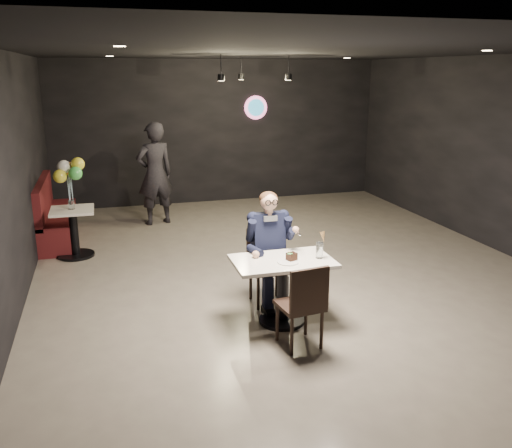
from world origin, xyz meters
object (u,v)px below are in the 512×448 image
object	(u,v)px
booth_bench	(57,210)
side_table	(74,232)
chair_near	(300,304)
balloon_vase	(72,205)
seated_man	(268,247)
chair_far	(268,268)
main_table	(282,291)
passerby	(155,174)
sundae_glass	(319,250)

from	to	relation	value
booth_bench	side_table	size ratio (longest dim) A/B	2.59
chair_near	balloon_vase	bearing A→B (deg)	115.89
chair_near	side_table	world-z (taller)	chair_near
seated_man	booth_bench	world-z (taller)	seated_man
chair_far	side_table	world-z (taller)	chair_far
side_table	booth_bench	bearing A→B (deg)	106.70
seated_man	side_table	xyz separation A→B (m)	(-2.33, 2.48, -0.32)
main_table	chair_near	world-z (taller)	chair_near
balloon_vase	passerby	xyz separation A→B (m)	(1.41, 1.55, 0.12)
seated_man	balloon_vase	distance (m)	3.40
side_table	passerby	xyz separation A→B (m)	(1.41, 1.55, 0.54)
balloon_vase	chair_far	bearing A→B (deg)	-46.82
main_table	chair_far	world-z (taller)	chair_far
seated_man	sundae_glass	bearing A→B (deg)	-56.00
booth_bench	balloon_vase	world-z (taller)	booth_bench
passerby	main_table	bearing A→B (deg)	86.32
main_table	side_table	size ratio (longest dim) A/B	1.39
main_table	seated_man	size ratio (longest dim) A/B	0.76
booth_bench	chair_far	bearing A→B (deg)	-52.94
chair_far	seated_man	size ratio (longest dim) A/B	0.64
main_table	passerby	distance (m)	4.71
main_table	side_table	xyz separation A→B (m)	(-2.33, 3.03, 0.02)
main_table	balloon_vase	world-z (taller)	balloon_vase
booth_bench	side_table	xyz separation A→B (m)	(0.30, -1.00, -0.12)
seated_man	booth_bench	size ratio (longest dim) A/B	0.70
booth_bench	side_table	bearing A→B (deg)	-73.30
booth_bench	passerby	bearing A→B (deg)	17.81
seated_man	passerby	world-z (taller)	passerby
side_table	passerby	world-z (taller)	passerby
main_table	passerby	xyz separation A→B (m)	(-0.92, 4.58, 0.57)
main_table	booth_bench	bearing A→B (deg)	123.11
chair_far	side_table	size ratio (longest dim) A/B	1.16
side_table	balloon_vase	size ratio (longest dim) A/B	5.79
seated_man	booth_bench	xyz separation A→B (m)	(-2.63, 3.48, -0.21)
sundae_glass	balloon_vase	xyz separation A→B (m)	(-2.74, 3.09, -0.02)
chair_far	passerby	bearing A→B (deg)	102.88
sundae_glass	balloon_vase	distance (m)	4.13
main_table	seated_man	bearing A→B (deg)	90.00
seated_man	side_table	size ratio (longest dim) A/B	1.82
booth_bench	side_table	world-z (taller)	booth_bench
passerby	seated_man	bearing A→B (deg)	87.82
chair_far	sundae_glass	size ratio (longest dim) A/B	5.18
main_table	sundae_glass	bearing A→B (deg)	-8.01
sundae_glass	balloon_vase	bearing A→B (deg)	131.56
sundae_glass	side_table	world-z (taller)	sundae_glass
seated_man	passerby	distance (m)	4.14
seated_man	booth_bench	bearing A→B (deg)	127.06
balloon_vase	passerby	bearing A→B (deg)	47.73
seated_man	sundae_glass	xyz separation A→B (m)	(0.41, -0.61, 0.12)
chair_near	passerby	world-z (taller)	passerby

